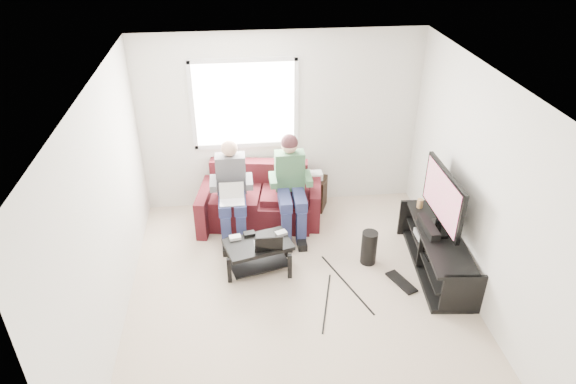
{
  "coord_description": "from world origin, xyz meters",
  "views": [
    {
      "loc": [
        -0.64,
        -4.53,
        4.16
      ],
      "look_at": [
        -0.08,
        0.6,
        1.12
      ],
      "focal_mm": 32.0,
      "sensor_mm": 36.0,
      "label": 1
    }
  ],
  "objects_px": {
    "tv": "(443,198)",
    "subwoofer": "(369,248)",
    "tv_stand": "(437,254)",
    "end_table": "(314,192)",
    "coffee_table": "(258,250)",
    "sofa": "(261,201)"
  },
  "relations": [
    {
      "from": "sofa",
      "to": "coffee_table",
      "type": "height_order",
      "value": "sofa"
    },
    {
      "from": "tv",
      "to": "subwoofer",
      "type": "distance_m",
      "value": 1.12
    },
    {
      "from": "sofa",
      "to": "subwoofer",
      "type": "distance_m",
      "value": 1.75
    },
    {
      "from": "tv",
      "to": "subwoofer",
      "type": "xyz_separation_m",
      "value": [
        -0.8,
        0.14,
        -0.77
      ]
    },
    {
      "from": "sofa",
      "to": "tv_stand",
      "type": "bearing_deg",
      "value": -33.62
    },
    {
      "from": "sofa",
      "to": "end_table",
      "type": "relative_size",
      "value": 3.11
    },
    {
      "from": "tv",
      "to": "coffee_table",
      "type": "bearing_deg",
      "value": 175.91
    },
    {
      "from": "sofa",
      "to": "tv_stand",
      "type": "relative_size",
      "value": 1.11
    },
    {
      "from": "tv_stand",
      "to": "end_table",
      "type": "distance_m",
      "value": 2.09
    },
    {
      "from": "coffee_table",
      "to": "sofa",
      "type": "bearing_deg",
      "value": 84.76
    },
    {
      "from": "coffee_table",
      "to": "end_table",
      "type": "bearing_deg",
      "value": 56.36
    },
    {
      "from": "tv_stand",
      "to": "subwoofer",
      "type": "height_order",
      "value": "tv_stand"
    },
    {
      "from": "sofa",
      "to": "coffee_table",
      "type": "xyz_separation_m",
      "value": [
        -0.1,
        -1.15,
        -0.01
      ]
    },
    {
      "from": "coffee_table",
      "to": "tv_stand",
      "type": "distance_m",
      "value": 2.23
    },
    {
      "from": "sofa",
      "to": "subwoofer",
      "type": "xyz_separation_m",
      "value": [
        1.3,
        -1.17,
        -0.07
      ]
    },
    {
      "from": "sofa",
      "to": "tv",
      "type": "height_order",
      "value": "tv"
    },
    {
      "from": "end_table",
      "to": "coffee_table",
      "type": "bearing_deg",
      "value": -123.64
    },
    {
      "from": "tv_stand",
      "to": "subwoofer",
      "type": "relative_size",
      "value": 3.64
    },
    {
      "from": "coffee_table",
      "to": "subwoofer",
      "type": "height_order",
      "value": "subwoofer"
    },
    {
      "from": "sofa",
      "to": "subwoofer",
      "type": "height_order",
      "value": "sofa"
    },
    {
      "from": "end_table",
      "to": "subwoofer",
      "type": "bearing_deg",
      "value": -70.79
    },
    {
      "from": "sofa",
      "to": "coffee_table",
      "type": "bearing_deg",
      "value": -95.24
    }
  ]
}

